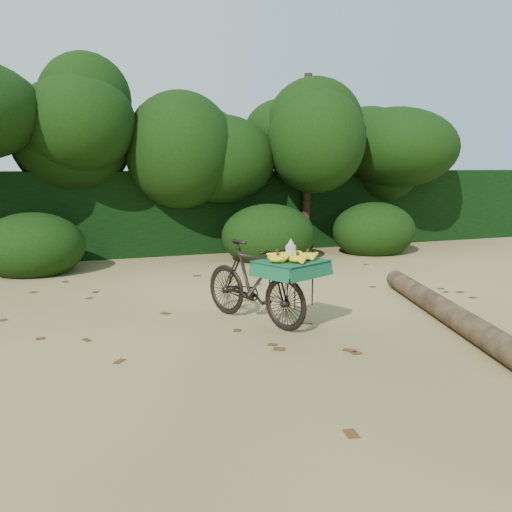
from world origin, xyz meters
name	(u,v)px	position (x,y,z in m)	size (l,w,h in m)	color
ground	(282,322)	(0.00, 0.00, 0.00)	(80.00, 80.00, 0.00)	tan
vendor_bicycle	(256,281)	(-0.31, 0.09, 0.52)	(1.28, 1.83, 1.02)	black
fallen_log	(445,310)	(1.93, -0.66, 0.14)	(0.28, 0.28, 3.83)	brown
hedge_backdrop	(176,211)	(0.00, 6.30, 0.90)	(26.00, 1.80, 1.80)	black
tree_row	(152,162)	(-0.65, 5.50, 2.00)	(14.50, 2.00, 4.00)	black
bush_clumps	(222,240)	(0.50, 4.30, 0.45)	(8.80, 1.70, 0.90)	black
leaf_litter	(263,309)	(0.00, 0.65, 0.01)	(7.00, 7.30, 0.01)	#502D15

